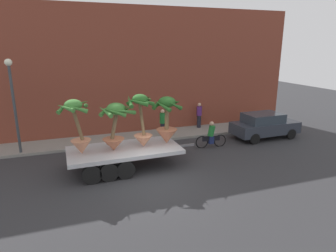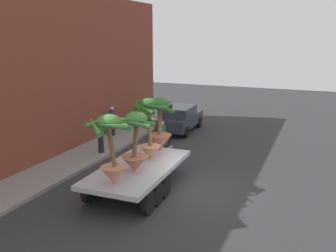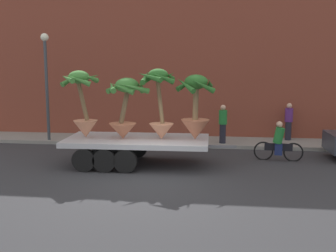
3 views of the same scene
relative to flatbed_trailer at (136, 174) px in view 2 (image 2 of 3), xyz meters
name	(u,v)px [view 2 (image 2 of 3)]	position (x,y,z in m)	size (l,w,h in m)	color
ground_plane	(191,189)	(1.09, -1.81, -0.76)	(60.00, 60.00, 0.00)	#2D2D30
sidewalk	(63,166)	(1.09, 4.29, -0.68)	(24.00, 2.20, 0.15)	gray
building_facade	(26,78)	(1.09, 5.99, 3.22)	(24.00, 1.20, 7.96)	brown
flatbed_trailer	(136,174)	(0.00, 0.00, 0.00)	(6.17, 2.60, 0.98)	#B7BABF
potted_palm_rear	(136,140)	(-0.16, -0.11, 1.38)	(1.65, 1.66, 2.18)	#B26647
potted_palm_middle	(149,129)	(1.08, -0.07, 1.50)	(1.37, 1.42, 2.50)	tan
potted_palm_front	(160,126)	(2.35, 0.05, 1.29)	(1.46, 1.50, 2.30)	#B26647
potted_palm_extra	(112,150)	(-1.75, -0.06, 1.44)	(1.45, 1.48, 2.43)	tan
cyclist	(162,137)	(5.43, 1.31, -0.09)	(1.84, 0.38, 1.54)	black
parked_car	(180,118)	(9.36, 1.81, 0.07)	(4.21, 1.95, 1.58)	#2D333D
pedestrian_near_gate	(100,135)	(3.33, 3.72, 0.28)	(0.36, 0.36, 1.71)	black
pedestrian_far_left	(112,120)	(6.33, 4.86, 0.28)	(0.36, 0.36, 1.71)	black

